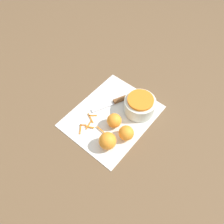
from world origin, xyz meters
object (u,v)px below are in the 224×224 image
(orange_left, at_px, (126,133))
(orange_back, at_px, (114,121))
(orange_right, at_px, (108,141))
(knife, at_px, (117,101))
(bowl_speckled, at_px, (140,105))

(orange_left, bearing_deg, orange_back, -101.57)
(orange_right, relative_size, orange_back, 1.13)
(knife, xyz_separation_m, orange_left, (0.14, 0.16, 0.03))
(orange_right, bearing_deg, orange_back, -155.54)
(bowl_speckled, xyz_separation_m, orange_left, (0.16, 0.04, -0.01))
(knife, distance_m, orange_back, 0.14)
(knife, height_order, orange_right, orange_right)
(orange_right, xyz_separation_m, orange_back, (-0.10, -0.05, -0.00))
(orange_left, height_order, orange_back, same)
(knife, bearing_deg, orange_left, 74.61)
(bowl_speckled, height_order, orange_left, bowl_speckled)
(bowl_speckled, bearing_deg, orange_right, 1.24)
(bowl_speckled, height_order, orange_right, bowl_speckled)
(orange_right, height_order, orange_back, orange_right)
(orange_back, bearing_deg, orange_right, 24.46)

